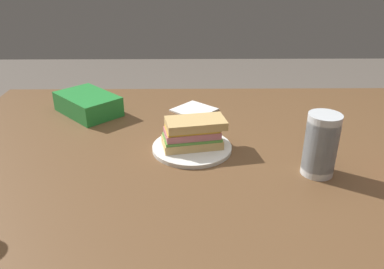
# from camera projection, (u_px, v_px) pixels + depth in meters

# --- Properties ---
(dining_table) EXTENTS (1.70, 1.11, 0.75)m
(dining_table) POSITION_uv_depth(u_px,v_px,m) (219.00, 172.00, 1.16)
(dining_table) COLOR brown
(dining_table) RESTS_ON ground_plane
(paper_plate) EXTENTS (0.23, 0.23, 0.01)m
(paper_plate) POSITION_uv_depth(u_px,v_px,m) (192.00, 148.00, 1.12)
(paper_plate) COLOR white
(paper_plate) RESTS_ON dining_table
(sandwich) EXTENTS (0.19, 0.13, 0.08)m
(sandwich) POSITION_uv_depth(u_px,v_px,m) (193.00, 133.00, 1.10)
(sandwich) COLOR #DBB26B
(sandwich) RESTS_ON paper_plate
(chip_bag) EXTENTS (0.27, 0.27, 0.07)m
(chip_bag) POSITION_uv_depth(u_px,v_px,m) (88.00, 104.00, 1.37)
(chip_bag) COLOR #268C38
(chip_bag) RESTS_ON dining_table
(plastic_cup_stack) EXTENTS (0.08, 0.08, 0.17)m
(plastic_cup_stack) POSITION_uv_depth(u_px,v_px,m) (321.00, 145.00, 0.97)
(plastic_cup_stack) COLOR silver
(plastic_cup_stack) RESTS_ON dining_table
(paper_napkin) EXTENTS (0.18, 0.18, 0.01)m
(paper_napkin) POSITION_uv_depth(u_px,v_px,m) (194.00, 110.00, 1.40)
(paper_napkin) COLOR white
(paper_napkin) RESTS_ON dining_table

